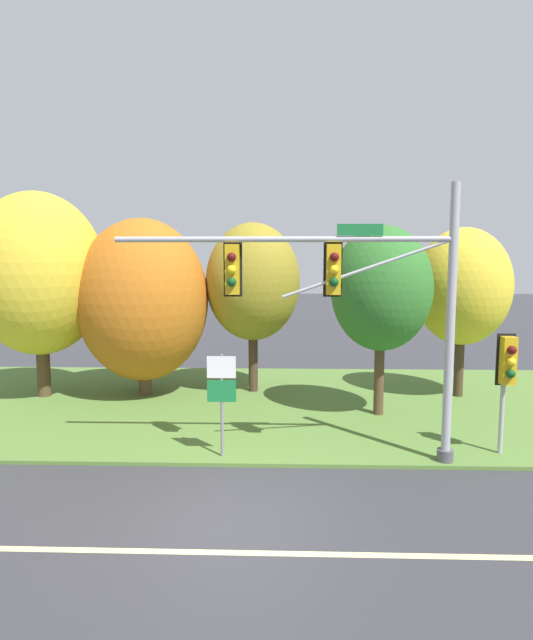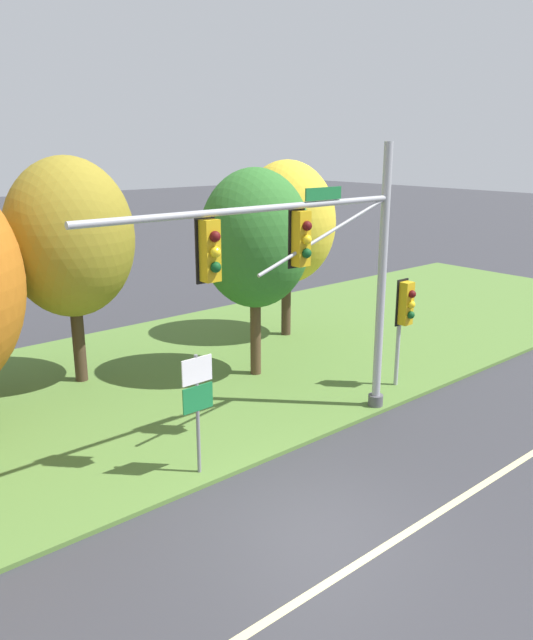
% 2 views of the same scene
% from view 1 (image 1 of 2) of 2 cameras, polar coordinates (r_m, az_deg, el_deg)
% --- Properties ---
extents(ground_plane, '(160.00, 160.00, 0.00)m').
position_cam_1_polar(ground_plane, '(10.67, -3.54, -21.67)').
color(ground_plane, '#333338').
extents(lane_stripe, '(36.00, 0.16, 0.01)m').
position_cam_1_polar(lane_stripe, '(9.63, -4.27, -24.98)').
color(lane_stripe, beige).
rests_on(lane_stripe, ground).
extents(grass_verge, '(48.00, 11.50, 0.10)m').
position_cam_1_polar(grass_verge, '(18.34, -1.14, -9.39)').
color(grass_verge, '#517533').
rests_on(grass_verge, ground).
extents(traffic_signal_mast, '(8.40, 0.49, 6.87)m').
position_cam_1_polar(traffic_signal_mast, '(12.35, 10.10, 2.96)').
color(traffic_signal_mast, '#9EA0A5').
rests_on(traffic_signal_mast, grass_verge).
extents(pedestrian_signal_near_kerb, '(0.46, 0.55, 3.17)m').
position_cam_1_polar(pedestrian_signal_near_kerb, '(14.11, 25.80, -4.96)').
color(pedestrian_signal_near_kerb, '#9EA0A5').
rests_on(pedestrian_signal_near_kerb, grass_verge).
extents(route_sign_post, '(0.74, 0.08, 2.67)m').
position_cam_1_polar(route_sign_post, '(12.84, -5.15, -7.98)').
color(route_sign_post, slate).
rests_on(route_sign_post, grass_verge).
extents(tree_nearest_road, '(4.78, 4.78, 7.57)m').
position_cam_1_polar(tree_nearest_road, '(20.21, -24.58, 4.77)').
color(tree_nearest_road, '#4C3823').
rests_on(tree_nearest_road, grass_verge).
extents(tree_left_of_mast, '(4.86, 4.86, 6.64)m').
position_cam_1_polar(tree_left_of_mast, '(19.29, -13.92, 2.21)').
color(tree_left_of_mast, brown).
rests_on(tree_left_of_mast, grass_verge).
extents(tree_behind_signpost, '(3.60, 3.60, 6.52)m').
position_cam_1_polar(tree_behind_signpost, '(19.17, -1.56, 4.33)').
color(tree_behind_signpost, '#423021').
rests_on(tree_behind_signpost, grass_verge).
extents(tree_mid_verge, '(3.24, 3.24, 6.18)m').
position_cam_1_polar(tree_mid_verge, '(16.51, 12.98, 3.47)').
color(tree_mid_verge, '#4C3823').
rests_on(tree_mid_verge, grass_verge).
extents(tree_tall_centre, '(3.46, 3.46, 6.28)m').
position_cam_1_polar(tree_tall_centre, '(19.77, 21.47, 3.54)').
color(tree_tall_centre, '#423021').
rests_on(tree_tall_centre, grass_verge).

